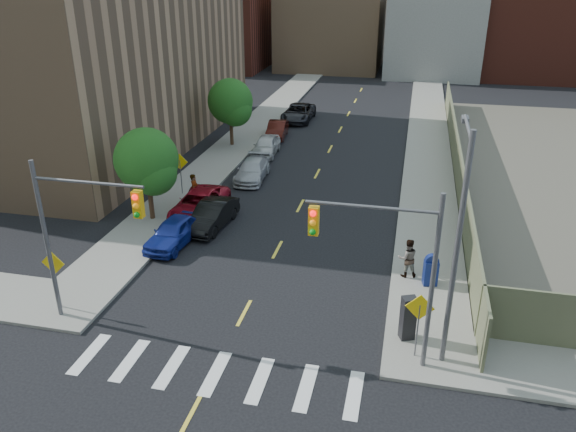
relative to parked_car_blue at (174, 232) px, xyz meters
The scene contains 27 objects.
sidewalk_nw 28.21m from the parked_car_blue, 94.58° to the left, with size 3.50×73.00×0.15m, color gray.
sidewalk_ne 31.09m from the parked_car_blue, 64.77° to the left, with size 3.50×73.00×0.15m, color gray.
fence_north 21.02m from the parked_car_blue, 44.07° to the left, with size 0.12×44.00×2.50m, color #555A3F.
building_nw 24.52m from the parked_car_blue, 134.80° to the left, with size 22.00×30.00×16.00m, color #8C6B4C.
bg_bldg_west 59.21m from the parked_car_blue, 106.25° to the left, with size 14.00×18.00×12.00m, color #592319.
bg_bldg_midwest 59.01m from the parked_car_blue, 90.49° to the left, with size 14.00×16.00×15.00m, color #8C6B4C.
bg_bldg_center 58.36m from the parked_car_blue, 76.59° to the left, with size 12.00×16.00×10.00m, color gray.
bg_bldg_east 65.15m from the parked_car_blue, 64.87° to the left, with size 18.00×18.00×16.00m, color #592319.
signal_nw 8.32m from the parked_car_blue, 93.76° to the right, with size 4.59×0.30×7.00m.
signal_ne 14.17m from the parked_car_blue, 32.74° to the right, with size 4.59×0.30×7.00m.
streetlight_ne 15.81m from the parked_car_blue, 25.33° to the right, with size 0.25×3.70×9.00m.
warn_sign_nw 7.37m from the parked_car_blue, 108.47° to the right, with size 1.06×0.06×2.83m.
warn_sign_ne 14.50m from the parked_car_blue, 28.46° to the right, with size 1.06×0.06×2.83m.
warn_sign_midwest 7.12m from the parked_car_blue, 109.17° to the left, with size 1.06×0.06×2.83m.
tree_west_near 4.57m from the parked_car_blue, 133.27° to the left, with size 3.66×3.64×5.52m.
tree_west_far 18.05m from the parked_car_blue, 98.07° to the left, with size 3.66×3.64×5.52m.
parked_car_blue is the anchor object (origin of this frame).
parked_car_black 2.80m from the parked_car_blue, 63.75° to the left, with size 1.56×4.47×1.47m, color black.
parked_car_red 3.73m from the parked_car_blue, 90.00° to the left, with size 2.52×5.46×1.52m, color maroon.
parked_car_silver 10.56m from the parked_car_blue, 82.93° to the left, with size 1.89×4.65×1.35m, color #A6A8AD.
parked_car_white 16.05m from the parked_car_blue, 87.07° to the left, with size 1.75×4.35×1.48m, color #BBBBBB.
parked_car_maroon 20.83m from the parked_car_blue, 88.53° to the left, with size 1.49×4.26×1.40m, color #39100B.
parked_car_grey 26.89m from the parked_car_blue, 87.56° to the left, with size 2.59×5.62×1.56m, color black.
mailbox 13.34m from the parked_car_blue, ahead, with size 0.71×0.60×1.54m.
payphone 13.66m from the parked_car_blue, 25.26° to the right, with size 0.55×0.45×1.85m, color black.
pedestrian_west 5.18m from the parked_car_blue, 98.92° to the left, with size 0.71×0.47×1.96m, color gray.
pedestrian_east 12.22m from the parked_car_blue, ahead, with size 0.93×0.72×1.91m, color gray.
Camera 1 is at (6.32, -11.37, 13.71)m, focal length 35.00 mm.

